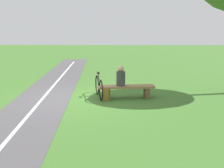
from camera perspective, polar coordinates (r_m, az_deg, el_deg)
name	(u,v)px	position (r m, az deg, el deg)	size (l,w,h in m)	color
ground_plane	(75,98)	(9.90, -7.98, -3.05)	(80.00, 80.00, 0.00)	#3D6B28
paved_path	(6,142)	(6.46, -21.83, -11.52)	(2.02, 36.00, 0.02)	#4C494C
path_centre_line	(6,142)	(6.46, -21.84, -11.44)	(0.10, 32.00, 0.00)	silver
bench	(126,89)	(9.74, 3.01, -1.14)	(2.11, 0.70, 0.48)	#937047
person_seated	(121,77)	(9.63, 1.90, 1.53)	(0.36, 0.36, 0.74)	#38383D
bicycle	(99,87)	(9.89, -2.81, -0.63)	(0.40, 1.68, 0.93)	black
backpack	(106,94)	(9.52, -1.21, -2.25)	(0.29, 0.31, 0.42)	olive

